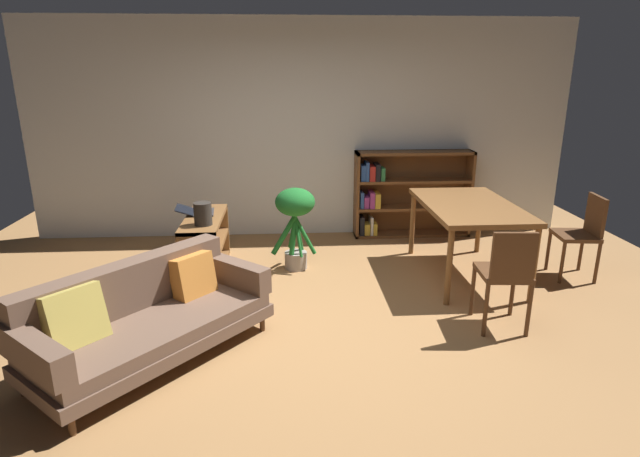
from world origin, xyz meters
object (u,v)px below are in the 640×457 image
(desk_speaker, at_px, (203,214))
(potted_floor_plant, at_px, (295,214))
(bookshelf, at_px, (405,193))
(dining_chair_far, at_px, (582,231))
(media_console, at_px, (206,244))
(dining_table, at_px, (469,210))
(fabric_couch, at_px, (145,315))
(open_laptop, at_px, (197,211))
(dining_chair_near, at_px, (506,272))

(desk_speaker, xyz_separation_m, potted_floor_plant, (0.92, 0.27, -0.09))
(bookshelf, bearing_deg, dining_chair_far, -46.44)
(media_console, distance_m, dining_table, 2.78)
(desk_speaker, relative_size, bookshelf, 0.15)
(fabric_couch, xyz_separation_m, potted_floor_plant, (1.15, 1.74, 0.28))
(open_laptop, bearing_deg, fabric_couch, -93.04)
(dining_chair_near, distance_m, dining_chair_far, 1.65)
(dining_chair_far, bearing_deg, open_laptop, 171.46)
(dining_chair_far, bearing_deg, dining_table, 173.84)
(fabric_couch, relative_size, potted_floor_plant, 2.06)
(open_laptop, xyz_separation_m, dining_chair_far, (3.99, -0.60, -0.12))
(dining_chair_near, height_order, bookshelf, bookshelf)
(fabric_couch, height_order, open_laptop, fabric_couch)
(dining_table, height_order, dining_chair_far, dining_chair_far)
(media_console, height_order, desk_speaker, desk_speaker)
(fabric_couch, xyz_separation_m, media_console, (0.19, 1.75, -0.04))
(bookshelf, bearing_deg, desk_speaker, -149.33)
(potted_floor_plant, xyz_separation_m, bookshelf, (1.44, 1.13, -0.07))
(dining_chair_near, bearing_deg, bookshelf, 95.11)
(media_console, relative_size, dining_chair_far, 1.25)
(fabric_couch, distance_m, dining_chair_far, 4.29)
(potted_floor_plant, distance_m, dining_chair_far, 2.97)
(open_laptop, distance_m, desk_speaker, 0.46)
(dining_chair_far, bearing_deg, dining_chair_near, -139.75)
(bookshelf, bearing_deg, open_laptop, -158.75)
(fabric_couch, bearing_deg, potted_floor_plant, 56.38)
(open_laptop, distance_m, dining_chair_far, 4.04)
(fabric_couch, xyz_separation_m, desk_speaker, (0.23, 1.47, 0.37))
(dining_chair_far, relative_size, bookshelf, 0.58)
(dining_table, bearing_deg, media_console, 173.23)
(bookshelf, bearing_deg, dining_table, -77.19)
(open_laptop, relative_size, dining_table, 0.28)
(dining_chair_far, distance_m, bookshelf, 2.17)
(potted_floor_plant, bearing_deg, dining_table, -9.95)
(media_console, bearing_deg, dining_chair_far, -6.59)
(desk_speaker, height_order, bookshelf, bookshelf)
(dining_chair_near, distance_m, bookshelf, 2.65)
(fabric_couch, relative_size, open_laptop, 4.34)
(fabric_couch, height_order, potted_floor_plant, potted_floor_plant)
(bookshelf, bearing_deg, fabric_couch, -132.15)
(fabric_couch, xyz_separation_m, dining_chair_near, (2.83, 0.23, 0.17))
(dining_chair_far, xyz_separation_m, bookshelf, (-1.49, 1.57, 0.05))
(fabric_couch, bearing_deg, bookshelf, 47.85)
(open_laptop, distance_m, dining_chair_near, 3.20)
(dining_chair_near, bearing_deg, desk_speaker, 154.65)
(dining_table, bearing_deg, dining_chair_far, -6.16)
(open_laptop, bearing_deg, bookshelf, 21.25)
(media_console, relative_size, dining_table, 0.73)
(media_console, bearing_deg, bookshelf, 24.96)
(potted_floor_plant, xyz_separation_m, dining_chair_near, (1.68, -1.50, -0.11))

